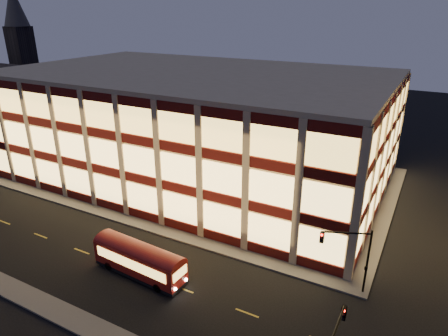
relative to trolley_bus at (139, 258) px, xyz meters
The scene contains 9 objects.
ground 8.39m from the trolley_bus, 131.92° to the left, with size 200.00×200.00×0.00m, color black.
sidewalk_office_south 11.19m from the trolley_bus, 140.04° to the left, with size 54.00×2.00×0.15m, color #514F4C.
sidewalk_office_east 29.04m from the trolley_bus, 52.85° to the left, with size 2.00×30.00×0.15m, color #514F4C.
sidewalk_near 8.96m from the trolley_bus, 128.54° to the right, with size 100.00×2.00×0.15m, color #514F4C.
office_building 25.13m from the trolley_bus, 110.05° to the left, with size 50.45×30.45×14.50m.
church_tower 88.76m from the trolley_bus, 148.58° to the left, with size 5.00×5.00×18.00m, color #2D2621.
church_spire 90.99m from the trolley_bus, 148.58° to the left, with size 6.00×6.00×10.00m, color #4C473F.
traffic_signal_far 18.05m from the trolley_bus, 20.79° to the left, with size 3.79×1.87×6.00m.
trolley_bus is the anchor object (origin of this frame).
Camera 1 is at (26.21, -28.65, 22.23)m, focal length 32.00 mm.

